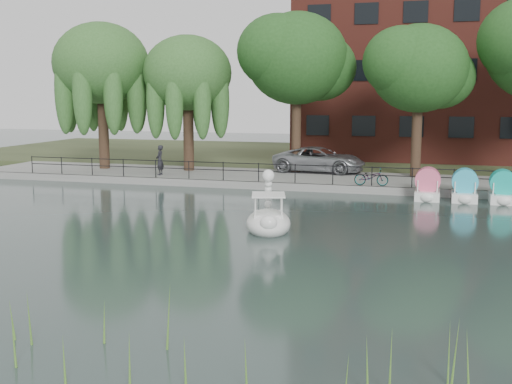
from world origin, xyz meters
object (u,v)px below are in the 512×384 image
at_px(minivan, 319,158).
at_px(pedestrian, 160,158).
at_px(swan_boat, 268,218).
at_px(bicycle, 371,176).

distance_m(minivan, pedestrian, 9.43).
xyz_separation_m(pedestrian, swan_boat, (9.48, -11.28, -0.91)).
bearing_deg(bicycle, swan_boat, 162.87).
bearing_deg(minivan, pedestrian, 118.65).
relative_size(minivan, pedestrian, 3.15).
relative_size(minivan, swan_boat, 2.12).
bearing_deg(minivan, bicycle, -138.50).
distance_m(bicycle, pedestrian, 12.26).
relative_size(bicycle, swan_boat, 0.58).
distance_m(minivan, bicycle, 6.01).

